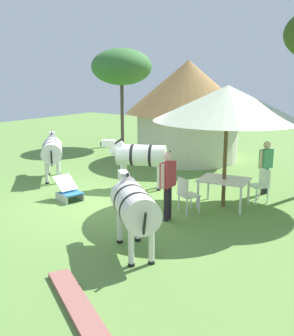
# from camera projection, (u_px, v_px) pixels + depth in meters

# --- Properties ---
(ground_plane) EXTENTS (36.00, 36.00, 0.00)m
(ground_plane) POSITION_uv_depth(u_px,v_px,m) (107.00, 203.00, 11.07)
(ground_plane) COLOR #618941
(thatched_hut) EXTENTS (4.88, 4.88, 3.90)m
(thatched_hut) POSITION_uv_depth(u_px,v_px,m) (188.00, 106.00, 16.17)
(thatched_hut) COLOR beige
(thatched_hut) RESTS_ON ground_plane
(shade_umbrella) EXTENTS (3.73, 3.73, 3.13)m
(shade_umbrella) POSITION_uv_depth(u_px,v_px,m) (227.00, 103.00, 10.24)
(shade_umbrella) COLOR brown
(shade_umbrella) RESTS_ON ground_plane
(patio_dining_table) EXTENTS (1.38, 1.17, 0.74)m
(patio_dining_table) POSITION_uv_depth(u_px,v_px,m) (224.00, 182.00, 10.71)
(patio_dining_table) COLOR silver
(patio_dining_table) RESTS_ON ground_plane
(patio_chair_near_hut) EXTENTS (0.60, 0.59, 0.90)m
(patio_chair_near_hut) POSITION_uv_depth(u_px,v_px,m) (261.00, 183.00, 11.13)
(patio_chair_near_hut) COLOR white
(patio_chair_near_hut) RESTS_ON ground_plane
(patio_chair_near_lawn) EXTENTS (0.58, 0.57, 0.90)m
(patio_chair_near_lawn) POSITION_uv_depth(u_px,v_px,m) (186.00, 193.00, 10.23)
(patio_chair_near_lawn) COLOR silver
(patio_chair_near_lawn) RESTS_ON ground_plane
(guest_beside_umbrella) EXTENTS (0.25, 0.59, 1.66)m
(guest_beside_umbrella) POSITION_uv_depth(u_px,v_px,m) (168.00, 180.00, 9.62)
(guest_beside_umbrella) COLOR black
(guest_beside_umbrella) RESTS_ON ground_plane
(guest_behind_table) EXTENTS (0.29, 0.54, 1.55)m
(guest_behind_table) POSITION_uv_depth(u_px,v_px,m) (266.00, 163.00, 11.73)
(guest_behind_table) COLOR #222327
(guest_behind_table) RESTS_ON ground_plane
(striped_lounge_chair) EXTENTS (0.90, 0.70, 0.63)m
(striped_lounge_chair) POSITION_uv_depth(u_px,v_px,m) (69.00, 191.00, 11.33)
(striped_lounge_chair) COLOR #2B6BB7
(striped_lounge_chair) RESTS_ON ground_plane
(zebra_nearest_camera) EXTENTS (1.96, 1.23, 1.53)m
(zebra_nearest_camera) POSITION_uv_depth(u_px,v_px,m) (140.00, 156.00, 12.35)
(zebra_nearest_camera) COLOR silver
(zebra_nearest_camera) RESTS_ON ground_plane
(zebra_by_umbrella) EXTENTS (1.78, 1.55, 1.48)m
(zebra_by_umbrella) POSITION_uv_depth(u_px,v_px,m) (134.00, 206.00, 7.92)
(zebra_by_umbrella) COLOR silver
(zebra_by_umbrella) RESTS_ON ground_plane
(zebra_toward_hut) EXTENTS (1.80, 1.69, 1.48)m
(zebra_toward_hut) POSITION_uv_depth(u_px,v_px,m) (52.00, 150.00, 13.45)
(zebra_toward_hut) COLOR silver
(zebra_toward_hut) RESTS_ON ground_plane
(acacia_tree_behind_hut) EXTENTS (2.82, 2.82, 4.51)m
(acacia_tree_behind_hut) POSITION_uv_depth(u_px,v_px,m) (122.00, 67.00, 19.08)
(acacia_tree_behind_hut) COLOR #4F4138
(acacia_tree_behind_hut) RESTS_ON ground_plane
(brick_patio_kerb) EXTENTS (2.65, 1.62, 0.08)m
(brick_patio_kerb) POSITION_uv_depth(u_px,v_px,m) (83.00, 314.00, 5.96)
(brick_patio_kerb) COLOR #985B52
(brick_patio_kerb) RESTS_ON ground_plane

